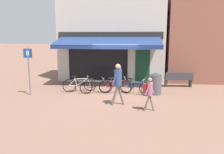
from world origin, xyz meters
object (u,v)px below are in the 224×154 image
object	(u,v)px
pedestrian_adult	(118,80)
pedestrian_child	(149,90)
park_bench	(178,79)
parking_sign	(29,66)
litter_bin	(155,83)
bicycle_red	(116,86)
bicycle_blue	(135,87)
bicycle_silver	(80,85)
bicycle_black	(96,87)

from	to	relation	value
pedestrian_adult	pedestrian_child	size ratio (longest dim) A/B	1.33
pedestrian_child	park_bench	bearing A→B (deg)	73.97
parking_sign	pedestrian_child	bearing A→B (deg)	-16.60
litter_bin	bicycle_red	bearing A→B (deg)	-179.50
bicycle_blue	bicycle_silver	bearing A→B (deg)	-166.72
bicycle_red	parking_sign	world-z (taller)	parking_sign
bicycle_red	litter_bin	xyz separation A→B (m)	(2.01, 0.02, 0.19)
pedestrian_adult	park_bench	size ratio (longest dim) A/B	1.09
pedestrian_adult	parking_sign	xyz separation A→B (m)	(-4.53, 1.11, 0.36)
litter_bin	parking_sign	distance (m)	6.40
bicycle_red	park_bench	distance (m)	3.97
bicycle_red	bicycle_blue	size ratio (longest dim) A/B	1.04
pedestrian_child	parking_sign	distance (m)	6.09
pedestrian_adult	pedestrian_child	world-z (taller)	pedestrian_adult
pedestrian_child	park_bench	world-z (taller)	pedestrian_child
bicycle_red	bicycle_silver	bearing A→B (deg)	162.72
bicycle_black	park_bench	size ratio (longest dim) A/B	0.95
bicycle_blue	litter_bin	world-z (taller)	litter_bin
bicycle_black	parking_sign	distance (m)	3.47
bicycle_blue	bicycle_red	bearing A→B (deg)	-171.37
pedestrian_adult	park_bench	bearing A→B (deg)	52.02
bicycle_red	pedestrian_child	world-z (taller)	pedestrian_child
bicycle_silver	parking_sign	distance (m)	2.72
bicycle_black	bicycle_blue	distance (m)	2.04
parking_sign	park_bench	xyz separation A→B (m)	(7.74, 2.78, -1.00)
litter_bin	parking_sign	world-z (taller)	parking_sign
litter_bin	park_bench	size ratio (longest dim) A/B	0.68
bicycle_red	pedestrian_child	distance (m)	3.07
bicycle_blue	pedestrian_child	xyz separation A→B (m)	(0.56, -2.43, 0.47)
bicycle_blue	parking_sign	distance (m)	5.40
park_bench	parking_sign	bearing A→B (deg)	-165.78
pedestrian_adult	litter_bin	world-z (taller)	pedestrian_adult
bicycle_black	bicycle_red	size ratio (longest dim) A/B	0.87
bicycle_black	pedestrian_adult	xyz separation A→B (m)	(1.32, -1.84, 0.75)
parking_sign	bicycle_red	bearing A→B (deg)	11.62
pedestrian_adult	litter_bin	xyz separation A→B (m)	(1.74, 2.00, -0.54)
bicycle_silver	bicycle_red	xyz separation A→B (m)	(1.98, -0.11, -0.01)
bicycle_red	bicycle_black	bearing A→B (deg)	173.71
bicycle_silver	bicycle_blue	size ratio (longest dim) A/B	0.99
bicycle_black	parking_sign	world-z (taller)	parking_sign
bicycle_silver	bicycle_blue	xyz separation A→B (m)	(2.96, -0.29, -0.00)
bicycle_red	bicycle_blue	distance (m)	1.00
bicycle_silver	park_bench	size ratio (longest dim) A/B	1.05
bicycle_silver	bicycle_blue	distance (m)	2.97
litter_bin	park_bench	world-z (taller)	litter_bin
bicycle_silver	pedestrian_adult	size ratio (longest dim) A/B	0.96
litter_bin	parking_sign	size ratio (longest dim) A/B	0.47
litter_bin	park_bench	bearing A→B (deg)	52.04
bicycle_black	bicycle_blue	xyz separation A→B (m)	(2.04, -0.04, 0.02)
bicycle_silver	park_bench	bearing A→B (deg)	-4.09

